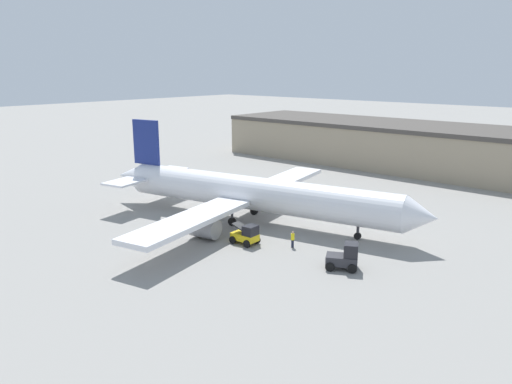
{
  "coord_description": "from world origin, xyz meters",
  "views": [
    {
      "loc": [
        35.27,
        -40.08,
        16.73
      ],
      "look_at": [
        0.0,
        0.0,
        3.47
      ],
      "focal_mm": 35.0,
      "sensor_mm": 36.0,
      "label": 1
    }
  ],
  "objects_px": {
    "airplane": "(249,193)",
    "baggage_tug": "(345,257)",
    "ground_crew_worker": "(293,239)",
    "belt_loader_truck": "(246,235)"
  },
  "relations": [
    {
      "from": "airplane",
      "to": "baggage_tug",
      "type": "distance_m",
      "value": 16.36
    },
    {
      "from": "baggage_tug",
      "to": "belt_loader_truck",
      "type": "xyz_separation_m",
      "value": [
        -10.54,
        -0.95,
        -0.11
      ]
    },
    {
      "from": "airplane",
      "to": "baggage_tug",
      "type": "height_order",
      "value": "airplane"
    },
    {
      "from": "airplane",
      "to": "baggage_tug",
      "type": "bearing_deg",
      "value": -29.21
    },
    {
      "from": "belt_loader_truck",
      "to": "ground_crew_worker",
      "type": "bearing_deg",
      "value": 25.98
    },
    {
      "from": "airplane",
      "to": "belt_loader_truck",
      "type": "height_order",
      "value": "airplane"
    },
    {
      "from": "airplane",
      "to": "belt_loader_truck",
      "type": "distance_m",
      "value": 7.96
    },
    {
      "from": "ground_crew_worker",
      "to": "baggage_tug",
      "type": "distance_m",
      "value": 6.64
    },
    {
      "from": "ground_crew_worker",
      "to": "belt_loader_truck",
      "type": "height_order",
      "value": "belt_loader_truck"
    },
    {
      "from": "airplane",
      "to": "baggage_tug",
      "type": "relative_size",
      "value": 12.29
    }
  ]
}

